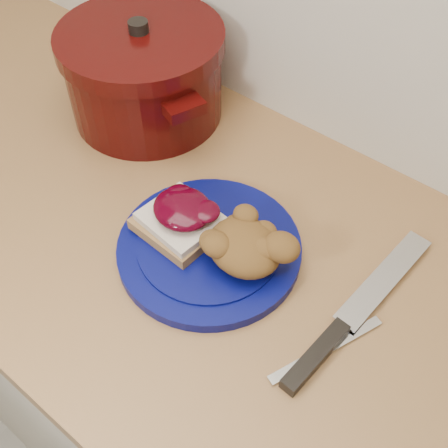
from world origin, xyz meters
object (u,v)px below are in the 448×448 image
Objects in this scene: chef_knife at (336,333)px; plate at (209,249)px; dutch_oven at (144,74)px; pepper_grinder at (116,35)px; butter_knife at (326,349)px.

plate is at bearing 92.64° from chef_knife.
pepper_grinder is at bearing 155.44° from dutch_oven.
butter_knife is at bearing -7.13° from plate.
butter_knife is at bearing -171.84° from chef_knife.
butter_knife is (0.21, -0.03, -0.01)m from plate.
butter_knife is 0.67m from pepper_grinder.
dutch_oven is at bearing 73.93° from chef_knife.
pepper_grinder is (-0.13, 0.06, -0.01)m from dutch_oven.
pepper_grinder is at bearing 88.54° from butter_knife.
dutch_oven is (-0.49, 0.17, 0.07)m from chef_knife.
dutch_oven reaches higher than butter_knife.
dutch_oven is 2.49× the size of pepper_grinder.
dutch_oven is (-0.28, 0.17, 0.07)m from plate.
chef_knife is at bearing -20.73° from pepper_grinder.
chef_knife is 0.89× the size of dutch_oven.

